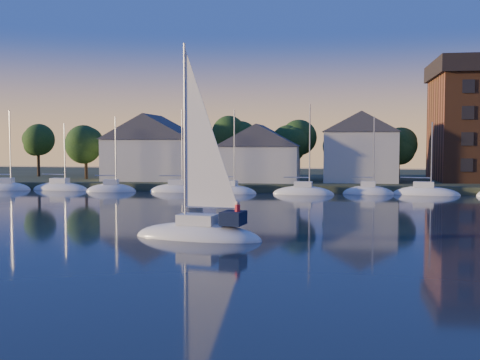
% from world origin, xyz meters
% --- Properties ---
extents(ground, '(260.00, 260.00, 0.00)m').
position_xyz_m(ground, '(0.00, 0.00, 0.00)').
color(ground, black).
rests_on(ground, ground).
extents(shoreline_land, '(160.00, 50.00, 2.00)m').
position_xyz_m(shoreline_land, '(0.00, 75.00, 0.00)').
color(shoreline_land, '#323A21').
rests_on(shoreline_land, ground).
extents(wooden_dock, '(120.00, 3.00, 1.00)m').
position_xyz_m(wooden_dock, '(0.00, 52.00, 0.00)').
color(wooden_dock, brown).
rests_on(wooden_dock, ground).
extents(clubhouse_west, '(13.65, 9.45, 9.64)m').
position_xyz_m(clubhouse_west, '(-22.00, 58.00, 5.93)').
color(clubhouse_west, beige).
rests_on(clubhouse_west, shoreline_land).
extents(clubhouse_centre, '(11.55, 8.40, 8.08)m').
position_xyz_m(clubhouse_centre, '(-6.00, 57.00, 5.13)').
color(clubhouse_centre, beige).
rests_on(clubhouse_centre, shoreline_land).
extents(clubhouse_east, '(10.50, 8.40, 9.80)m').
position_xyz_m(clubhouse_east, '(8.00, 59.00, 6.00)').
color(clubhouse_east, beige).
rests_on(clubhouse_east, shoreline_land).
extents(tree_line, '(93.40, 5.40, 8.90)m').
position_xyz_m(tree_line, '(2.00, 63.00, 7.18)').
color(tree_line, '#352718').
rests_on(tree_line, shoreline_land).
extents(moored_fleet, '(87.50, 2.40, 12.05)m').
position_xyz_m(moored_fleet, '(0.00, 49.00, 0.10)').
color(moored_fleet, white).
rests_on(moored_fleet, ground).
extents(hero_sailboat, '(9.53, 4.48, 14.26)m').
position_xyz_m(hero_sailboat, '(-4.37, 12.13, 0.59)').
color(hero_sailboat, white).
rests_on(hero_sailboat, ground).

